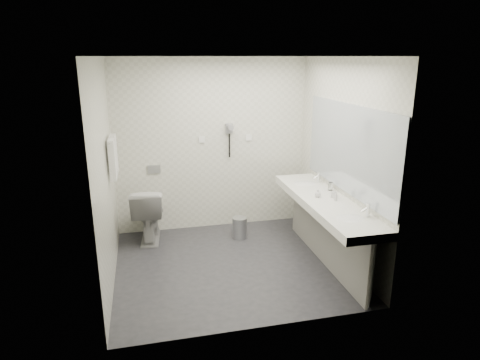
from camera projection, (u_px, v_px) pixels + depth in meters
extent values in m
plane|color=#28282D|center=(231.00, 264.00, 5.22)|extent=(2.80, 2.80, 0.00)
plane|color=silver|center=(230.00, 56.00, 4.50)|extent=(2.80, 2.80, 0.00)
plane|color=silver|center=(212.00, 146.00, 6.07)|extent=(2.80, 0.00, 2.80)
plane|color=silver|center=(261.00, 205.00, 3.65)|extent=(2.80, 0.00, 2.80)
plane|color=silver|center=(105.00, 175.00, 4.55)|extent=(0.00, 2.60, 2.60)
plane|color=silver|center=(341.00, 161.00, 5.17)|extent=(0.00, 2.60, 2.60)
cube|color=white|center=(325.00, 203.00, 5.05)|extent=(0.55, 2.20, 0.10)
cube|color=gray|center=(325.00, 235.00, 5.17)|extent=(0.03, 2.15, 0.75)
cylinder|color=silver|center=(370.00, 275.00, 4.21)|extent=(0.06, 0.06, 0.75)
cylinder|color=silver|center=(297.00, 206.00, 6.15)|extent=(0.06, 0.06, 0.75)
cube|color=#B2BCC6|center=(348.00, 149.00, 4.92)|extent=(0.02, 2.20, 1.05)
ellipsoid|color=white|center=(351.00, 219.00, 4.43)|extent=(0.40, 0.31, 0.05)
ellipsoid|color=white|center=(305.00, 184.00, 5.64)|extent=(0.40, 0.31, 0.05)
cylinder|color=silver|center=(368.00, 210.00, 4.45)|extent=(0.04, 0.04, 0.15)
cylinder|color=silver|center=(319.00, 177.00, 5.66)|extent=(0.04, 0.04, 0.15)
imported|color=beige|center=(334.00, 193.00, 5.06)|extent=(0.07, 0.07, 0.11)
imported|color=beige|center=(318.00, 193.00, 5.08)|extent=(0.11, 0.11, 0.10)
imported|color=beige|center=(336.00, 196.00, 4.96)|extent=(0.05, 0.05, 0.10)
cylinder|color=silver|center=(330.00, 186.00, 5.34)|extent=(0.06, 0.06, 0.11)
imported|color=white|center=(148.00, 213.00, 5.85)|extent=(0.50, 0.80, 0.77)
cube|color=#B2B5BA|center=(154.00, 169.00, 5.96)|extent=(0.18, 0.02, 0.12)
cylinder|color=#B2B5BA|center=(240.00, 228.00, 5.95)|extent=(0.26, 0.26, 0.29)
cylinder|color=#B2B5BA|center=(240.00, 218.00, 5.91)|extent=(0.21, 0.21, 0.02)
cylinder|color=silver|center=(111.00, 139.00, 4.99)|extent=(0.02, 0.62, 0.02)
cube|color=silver|center=(112.00, 159.00, 4.93)|extent=(0.07, 0.24, 0.48)
cube|color=silver|center=(114.00, 154.00, 5.19)|extent=(0.07, 0.24, 0.48)
cube|color=gray|center=(229.00, 128.00, 6.03)|extent=(0.10, 0.04, 0.14)
cylinder|color=gray|center=(230.00, 127.00, 5.96)|extent=(0.08, 0.14, 0.08)
cylinder|color=black|center=(229.00, 146.00, 6.09)|extent=(0.02, 0.02, 0.35)
cube|color=white|center=(202.00, 140.00, 6.00)|extent=(0.09, 0.02, 0.09)
cube|color=white|center=(249.00, 137.00, 6.15)|extent=(0.09, 0.02, 0.09)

